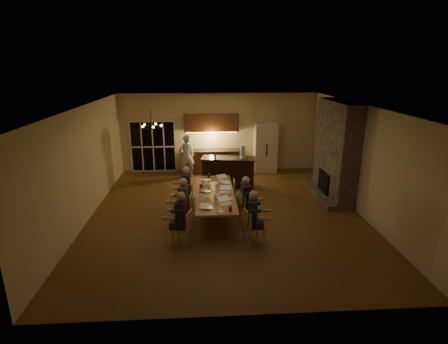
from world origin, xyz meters
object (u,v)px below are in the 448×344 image
at_px(can_cola, 209,176).
at_px(redcup_near, 230,209).
at_px(standing_person, 187,156).
at_px(plate_far, 226,183).
at_px(refrigerator, 265,148).
at_px(laptop_c, 205,188).
at_px(chair_left_near, 182,228).
at_px(bar_blender, 243,152).
at_px(redcup_mid, 201,186).
at_px(can_right, 229,187).
at_px(plate_left, 205,205).
at_px(laptop_e, 206,177).
at_px(mug_front, 215,195).
at_px(dining_table, 215,204).
at_px(person_right_near, 253,217).
at_px(laptop_f, 223,178).
at_px(chair_left_mid, 184,209).
at_px(plate_near, 229,199).
at_px(mug_mid, 217,184).
at_px(can_silver, 216,198).
at_px(bar_bottle, 215,155).
at_px(bar_island, 228,172).
at_px(chair_left_far, 185,196).
at_px(laptop_b, 226,200).
at_px(laptop_a, 206,204).
at_px(chair_right_mid, 248,208).
at_px(person_right_mid, 245,200).
at_px(person_left_far, 187,188).
at_px(chair_right_near, 254,226).
at_px(chair_right_far, 241,194).
at_px(laptop_d, 226,189).
at_px(mug_back, 203,181).
at_px(person_left_near, 182,218).

bearing_deg(can_cola, redcup_near, -79.89).
xyz_separation_m(standing_person, plate_far, (1.35, -3.02, -0.09)).
xyz_separation_m(refrigerator, laptop_c, (-2.51, -4.23, -0.14)).
relative_size(chair_left_near, bar_blender, 2.04).
height_order(redcup_mid, can_right, same).
bearing_deg(redcup_mid, plate_left, -86.26).
xyz_separation_m(laptop_e, can_right, (0.66, -0.87, -0.05)).
xyz_separation_m(mug_front, can_right, (0.43, 0.60, 0.01)).
bearing_deg(dining_table, can_cola, 96.18).
xyz_separation_m(person_right_near, mug_front, (-0.88, 1.27, 0.11)).
bearing_deg(person_right_near, laptop_f, 22.08).
bearing_deg(chair_left_mid, plate_near, 91.26).
bearing_deg(person_right_near, mug_front, 44.54).
distance_m(laptop_e, plate_near, 1.79).
relative_size(person_right_near, can_cola, 11.50).
distance_m(mug_mid, redcup_mid, 0.49).
relative_size(can_silver, plate_far, 0.46).
relative_size(laptop_f, bar_bottle, 1.33).
height_order(bar_island, plate_far, bar_island).
bearing_deg(can_silver, chair_left_near, -132.29).
bearing_deg(chair_left_far, standing_person, -175.51).
relative_size(standing_person, laptop_b, 5.29).
relative_size(laptop_a, redcup_near, 2.67).
height_order(person_right_near, laptop_c, person_right_near).
xyz_separation_m(redcup_mid, plate_left, (0.09, -1.37, -0.05)).
xyz_separation_m(chair_right_mid, redcup_mid, (-1.32, 0.88, 0.37)).
xyz_separation_m(person_right_mid, person_left_far, (-1.67, 1.07, 0.00)).
relative_size(chair_right_near, laptop_b, 2.78).
height_order(laptop_e, bar_blender, bar_blender).
distance_m(chair_right_far, bar_blender, 2.08).
xyz_separation_m(laptop_f, bar_blender, (0.79, 1.50, 0.44)).
bearing_deg(dining_table, person_right_near, -62.01).
height_order(chair_left_mid, laptop_e, laptop_e).
xyz_separation_m(chair_left_near, bar_bottle, (0.99, 4.27, 0.76)).
bearing_deg(laptop_a, laptop_b, -155.04).
bearing_deg(person_left_far, laptop_d, 59.97).
relative_size(person_right_mid, laptop_f, 4.31).
relative_size(chair_left_near, mug_back, 8.90).
height_order(bar_island, laptop_d, bar_island).
height_order(person_right_mid, bar_bottle, person_right_mid).
bearing_deg(laptop_f, person_right_mid, -90.63).
bearing_deg(chair_right_mid, person_right_mid, 94.99).
distance_m(chair_left_mid, laptop_b, 1.30).
bearing_deg(laptop_e, can_cola, -99.79).
height_order(person_left_far, plate_left, person_left_far).
bearing_deg(person_right_near, chair_left_far, 49.08).
relative_size(chair_left_far, laptop_d, 2.78).
relative_size(chair_left_near, person_left_near, 0.64).
distance_m(redcup_mid, can_cola, 1.00).
xyz_separation_m(laptop_a, laptop_f, (0.57, 2.11, 0.00)).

